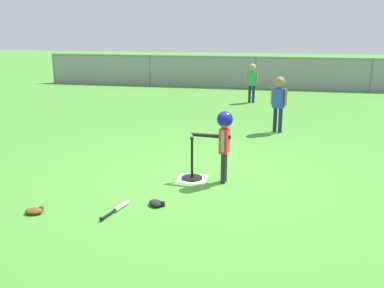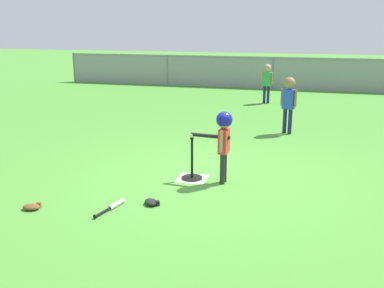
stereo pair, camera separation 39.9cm
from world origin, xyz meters
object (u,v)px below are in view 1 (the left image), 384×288
(batter_child, at_px, (224,132))
(glove_near_bats, at_px, (156,203))
(glove_by_plate, at_px, (34,211))
(baseball_on_tee, at_px, (192,135))
(spare_bat_silver, at_px, (119,208))
(fielder_deep_right, at_px, (252,78))
(fielder_near_right, at_px, (279,97))
(batting_tee, at_px, (192,172))

(batter_child, relative_size, glove_near_bats, 3.97)
(batter_child, xyz_separation_m, glove_by_plate, (-2.16, -1.59, -0.73))
(baseball_on_tee, height_order, spare_bat_silver, baseball_on_tee)
(fielder_deep_right, xyz_separation_m, fielder_near_right, (0.82, -3.65, 0.04))
(batter_child, bearing_deg, fielder_deep_right, 90.62)
(batter_child, distance_m, fielder_deep_right, 6.99)
(fielder_deep_right, distance_m, spare_bat_silver, 8.36)
(baseball_on_tee, height_order, batter_child, batter_child)
(baseball_on_tee, distance_m, batter_child, 0.49)
(spare_bat_silver, xyz_separation_m, glove_by_plate, (-0.99, -0.31, 0.01))
(batting_tee, relative_size, fielder_deep_right, 0.56)
(batter_child, bearing_deg, spare_bat_silver, -132.43)
(batter_child, xyz_separation_m, fielder_near_right, (0.74, 3.34, 0.01))
(fielder_deep_right, relative_size, spare_bat_silver, 2.00)
(batting_tee, bearing_deg, fielder_near_right, 69.51)
(fielder_near_right, xyz_separation_m, glove_by_plate, (-2.90, -4.93, -0.74))
(glove_by_plate, bearing_deg, baseball_on_tee, 44.42)
(batting_tee, bearing_deg, glove_by_plate, -135.58)
(batting_tee, bearing_deg, spare_bat_silver, -117.24)
(batting_tee, bearing_deg, batter_child, -5.95)
(fielder_deep_right, xyz_separation_m, spare_bat_silver, (-1.09, -8.26, -0.71))
(fielder_deep_right, bearing_deg, batting_tee, -93.37)
(fielder_deep_right, height_order, glove_near_bats, fielder_deep_right)
(batter_child, bearing_deg, glove_near_bats, -125.17)
(batting_tee, xyz_separation_m, glove_by_plate, (-1.67, -1.64, -0.07))
(fielder_deep_right, bearing_deg, fielder_near_right, -77.33)
(batter_child, height_order, fielder_deep_right, fielder_deep_right)
(fielder_near_right, distance_m, glove_by_plate, 5.76)
(batting_tee, distance_m, fielder_near_right, 3.57)
(baseball_on_tee, height_order, fielder_near_right, fielder_near_right)
(fielder_near_right, height_order, glove_by_plate, fielder_near_right)
(baseball_on_tee, xyz_separation_m, fielder_deep_right, (0.41, 6.93, 0.06))
(fielder_near_right, bearing_deg, glove_near_bats, -108.69)
(spare_bat_silver, bearing_deg, batting_tee, 62.76)
(batter_child, bearing_deg, batting_tee, 174.05)
(batting_tee, xyz_separation_m, spare_bat_silver, (-0.68, -1.33, -0.07))
(glove_by_plate, xyz_separation_m, glove_near_bats, (1.42, 0.54, 0.00))
(baseball_on_tee, bearing_deg, batter_child, -5.95)
(batter_child, distance_m, glove_by_plate, 2.78)
(glove_near_bats, bearing_deg, batting_tee, 76.94)
(glove_by_plate, relative_size, glove_near_bats, 0.88)
(glove_by_plate, bearing_deg, batting_tee, 44.42)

